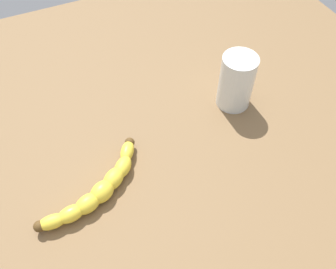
% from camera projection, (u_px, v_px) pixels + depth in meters
% --- Properties ---
extents(wooden_tabletop, '(1.20, 1.20, 0.03)m').
position_uv_depth(wooden_tabletop, '(177.00, 156.00, 0.71)').
color(wooden_tabletop, brown).
rests_on(wooden_tabletop, ground).
extents(banana, '(0.22, 0.13, 0.04)m').
position_uv_depth(banana, '(98.00, 189.00, 0.63)').
color(banana, yellow).
rests_on(banana, wooden_tabletop).
extents(smoothie_glass, '(0.07, 0.07, 0.12)m').
position_uv_depth(smoothie_glass, '(236.00, 83.00, 0.74)').
color(smoothie_glass, silver).
rests_on(smoothie_glass, wooden_tabletop).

